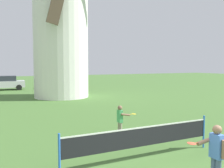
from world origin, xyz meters
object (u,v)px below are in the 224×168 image
player_near (216,151)px  parked_car_red (59,81)px  tennis_net (142,137)px  parked_car_silver (5,83)px  player_far (120,119)px  windmill (61,9)px

player_near → parked_car_red: parked_car_red is taller
player_near → tennis_net: bearing=106.8°
tennis_net → parked_car_silver: (-2.11, 24.11, 0.12)m
player_far → parked_car_silver: bearing=97.2°
windmill → tennis_net: windmill is taller
player_near → parked_car_silver: parked_car_silver is taller
player_near → player_far: size_ratio=1.17×
windmill → parked_car_silver: size_ratio=3.98×
parked_car_red → player_far: bearing=-98.6°
tennis_net → player_near: player_near is taller
player_far → parked_car_red: 21.42m
tennis_net → player_far: 2.57m
tennis_net → parked_car_red: parked_car_red is taller
player_far → parked_car_red: size_ratio=0.31×
parked_car_red → parked_car_silver: bearing=175.7°
parked_car_silver → parked_car_red: (5.95, -0.44, -0.00)m
player_near → parked_car_silver: (-2.75, 26.24, -0.00)m
windmill → parked_car_silver: windmill is taller
parked_car_silver → player_near: bearing=-84.0°
windmill → parked_car_silver: 11.66m
parked_car_red → tennis_net: bearing=-99.2°
windmill → player_far: bearing=-95.4°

